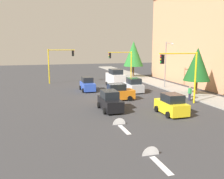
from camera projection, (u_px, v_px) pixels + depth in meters
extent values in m
plane|color=#353538|center=(115.00, 97.00, 31.36)|extent=(120.00, 120.00, 0.00)
cube|color=gray|center=(169.00, 86.00, 38.99)|extent=(80.00, 4.00, 0.15)
cube|color=silver|center=(124.00, 130.00, 18.90)|extent=(2.20, 0.36, 0.01)
cone|color=silver|center=(119.00, 125.00, 20.13)|extent=(0.01, 1.10, 1.10)
cube|color=silver|center=(161.00, 165.00, 13.23)|extent=(2.20, 0.36, 0.01)
cone|color=silver|center=(151.00, 155.00, 14.46)|extent=(0.01, 1.10, 1.10)
cube|color=tan|center=(210.00, 38.00, 40.96)|extent=(25.15, 9.00, 15.51)
cylinder|color=yellow|center=(195.00, 78.00, 27.28)|extent=(0.18, 0.18, 5.72)
cylinder|color=yellow|center=(178.00, 53.00, 26.18)|extent=(0.12, 4.50, 0.12)
cube|color=black|center=(162.00, 59.00, 25.76)|extent=(0.36, 0.32, 0.96)
sphere|color=red|center=(161.00, 56.00, 25.66)|extent=(0.18, 0.18, 0.18)
sphere|color=yellow|center=(161.00, 59.00, 25.71)|extent=(0.18, 0.18, 0.18)
sphere|color=green|center=(161.00, 62.00, 25.76)|extent=(0.18, 0.18, 0.18)
cylinder|color=yellow|center=(49.00, 67.00, 42.00)|extent=(0.18, 0.18, 5.85)
cylinder|color=yellow|center=(62.00, 50.00, 42.14)|extent=(0.12, 4.50, 0.12)
cube|color=black|center=(73.00, 53.00, 42.77)|extent=(0.36, 0.32, 0.96)
sphere|color=red|center=(74.00, 52.00, 42.77)|extent=(0.18, 0.18, 0.18)
sphere|color=yellow|center=(74.00, 53.00, 42.82)|extent=(0.18, 0.18, 0.18)
sphere|color=green|center=(74.00, 55.00, 42.87)|extent=(0.18, 0.18, 0.18)
cylinder|color=yellow|center=(131.00, 66.00, 46.21)|extent=(0.18, 0.18, 5.39)
cylinder|color=yellow|center=(120.00, 52.00, 45.14)|extent=(0.12, 4.50, 0.12)
cube|color=black|center=(110.00, 56.00, 44.72)|extent=(0.36, 0.32, 0.96)
sphere|color=red|center=(109.00, 54.00, 44.61)|extent=(0.18, 0.18, 0.18)
sphere|color=yellow|center=(109.00, 56.00, 44.67)|extent=(0.18, 0.18, 0.18)
sphere|color=green|center=(109.00, 57.00, 44.72)|extent=(0.18, 0.18, 0.18)
cylinder|color=slate|center=(165.00, 65.00, 37.09)|extent=(0.14, 0.14, 7.00)
cylinder|color=slate|center=(169.00, 43.00, 35.67)|extent=(1.80, 0.10, 0.10)
ellipsoid|color=silver|center=(172.00, 44.00, 34.84)|extent=(0.56, 0.28, 0.20)
cylinder|color=brown|center=(196.00, 87.00, 32.20)|extent=(0.36, 0.36, 2.12)
cone|color=#19511E|center=(197.00, 64.00, 31.69)|extent=(3.39, 3.39, 4.24)
cylinder|color=brown|center=(133.00, 71.00, 50.79)|extent=(0.36, 0.36, 2.51)
cone|color=#28752D|center=(134.00, 54.00, 50.17)|extent=(4.02, 4.02, 5.03)
cube|color=white|center=(115.00, 80.00, 39.21)|extent=(4.80, 1.90, 1.85)
cube|color=black|center=(116.00, 72.00, 38.76)|extent=(2.50, 1.67, 0.76)
cylinder|color=black|center=(107.00, 83.00, 40.47)|extent=(0.60, 0.20, 0.60)
cylinder|color=black|center=(118.00, 83.00, 41.03)|extent=(0.60, 0.20, 0.60)
cylinder|color=black|center=(112.00, 86.00, 37.66)|extent=(0.60, 0.20, 0.60)
cylinder|color=black|center=(124.00, 86.00, 38.22)|extent=(0.60, 0.20, 0.60)
cube|color=orange|center=(118.00, 94.00, 29.29)|extent=(1.75, 3.79, 1.05)
cube|color=black|center=(116.00, 87.00, 29.08)|extent=(1.54, 1.97, 0.76)
cylinder|color=black|center=(125.00, 95.00, 30.57)|extent=(0.20, 0.60, 0.60)
cylinder|color=black|center=(130.00, 98.00, 28.80)|extent=(0.20, 0.60, 0.60)
cylinder|color=black|center=(106.00, 97.00, 29.92)|extent=(0.20, 0.60, 0.60)
cylinder|color=black|center=(111.00, 100.00, 28.14)|extent=(0.20, 0.60, 0.60)
cube|color=blue|center=(88.00, 86.00, 35.37)|extent=(3.89, 1.62, 1.05)
cube|color=black|center=(87.00, 80.00, 35.40)|extent=(2.02, 1.43, 0.76)
cylinder|color=black|center=(95.00, 90.00, 34.54)|extent=(0.60, 0.20, 0.60)
cylinder|color=black|center=(83.00, 90.00, 34.05)|extent=(0.60, 0.20, 0.60)
cylinder|color=black|center=(92.00, 87.00, 36.82)|extent=(0.60, 0.20, 0.60)
cylinder|color=black|center=(80.00, 88.00, 36.34)|extent=(0.60, 0.20, 0.60)
cube|color=black|center=(110.00, 104.00, 24.51)|extent=(3.98, 1.65, 1.05)
cube|color=black|center=(110.00, 94.00, 24.54)|extent=(2.07, 1.45, 0.76)
cylinder|color=black|center=(122.00, 110.00, 23.65)|extent=(0.60, 0.20, 0.60)
cylinder|color=black|center=(105.00, 111.00, 23.16)|extent=(0.60, 0.20, 0.60)
cylinder|color=black|center=(115.00, 104.00, 25.99)|extent=(0.60, 0.20, 0.60)
cylinder|color=black|center=(99.00, 105.00, 25.50)|extent=(0.60, 0.20, 0.60)
cube|color=yellow|center=(171.00, 107.00, 23.14)|extent=(3.63, 1.77, 1.05)
cube|color=black|center=(173.00, 98.00, 22.82)|extent=(1.89, 1.56, 0.76)
cylinder|color=black|center=(156.00, 109.00, 24.01)|extent=(0.60, 0.20, 0.60)
cylinder|color=black|center=(174.00, 108.00, 24.54)|extent=(0.60, 0.20, 0.60)
cylinder|color=black|center=(168.00, 115.00, 21.89)|extent=(0.60, 0.20, 0.60)
cylinder|color=black|center=(186.00, 113.00, 22.41)|extent=(0.60, 0.20, 0.60)
cube|color=#B2B5BA|center=(133.00, 87.00, 34.34)|extent=(3.68, 1.79, 1.05)
cube|color=black|center=(134.00, 81.00, 34.01)|extent=(1.91, 1.57, 0.76)
cylinder|color=black|center=(124.00, 89.00, 35.22)|extent=(0.60, 0.20, 0.60)
cylinder|color=black|center=(137.00, 88.00, 35.75)|extent=(0.60, 0.20, 0.60)
cylinder|color=black|center=(130.00, 92.00, 33.07)|extent=(0.60, 0.20, 0.60)
cylinder|color=black|center=(143.00, 91.00, 33.60)|extent=(0.60, 0.20, 0.60)
cylinder|color=#262638|center=(190.00, 97.00, 28.94)|extent=(0.16, 0.16, 0.85)
cylinder|color=#262638|center=(189.00, 97.00, 29.13)|extent=(0.16, 0.16, 0.85)
cube|color=green|center=(190.00, 91.00, 28.91)|extent=(0.40, 0.24, 0.60)
sphere|color=tan|center=(190.00, 87.00, 28.83)|extent=(0.22, 0.22, 0.22)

